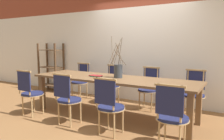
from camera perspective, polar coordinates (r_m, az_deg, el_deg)
ground_plane at (r=4.43m, az=-0.00°, el=-11.88°), size 16.00×16.00×0.00m
wall_rear at (r=5.39m, az=7.39°, el=8.72°), size 12.00×0.06×3.20m
dining_table at (r=4.26m, az=-0.00°, el=-3.08°), size 3.31×0.95×0.77m
chair_near_leftend at (r=4.62m, az=-20.58°, el=-5.20°), size 0.44×0.44×0.92m
chair_near_left at (r=3.92m, az=-11.56°, el=-7.02°), size 0.44×0.44×0.92m
chair_near_center at (r=3.42m, az=-0.68°, el=-8.97°), size 0.44×0.44×0.92m
chair_near_right at (r=3.05m, az=15.33°, el=-11.22°), size 0.44×0.44×0.92m
chair_far_leftend at (r=5.75m, az=-8.20°, el=-2.48°), size 0.44×0.44×0.92m
chair_far_left at (r=5.21m, az=-0.07°, el=-3.39°), size 0.44×0.44×0.92m
chair_far_center at (r=4.81m, az=9.61°, el=-4.37°), size 0.44×0.44×0.92m
chair_far_right at (r=4.57m, az=20.58°, el=-5.34°), size 0.44×0.44×0.92m
vase_centerpiece at (r=4.22m, az=1.61°, el=-0.10°), size 0.34×0.33×0.80m
book_stack at (r=4.39m, az=-4.22°, el=-1.55°), size 0.26×0.17×0.03m
shelving_rack at (r=6.83m, az=-15.60°, el=0.67°), size 0.74×0.39×1.43m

